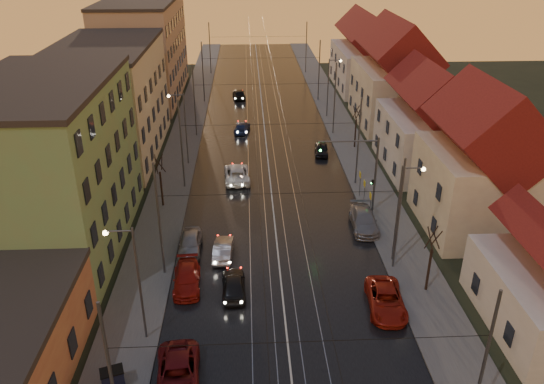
{
  "coord_description": "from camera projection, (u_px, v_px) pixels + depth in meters",
  "views": [
    {
      "loc": [
        -2.19,
        -24.18,
        22.84
      ],
      "look_at": [
        -0.15,
        18.01,
        2.22
      ],
      "focal_mm": 35.0,
      "sensor_mm": 36.0,
      "label": 1
    }
  ],
  "objects": [
    {
      "name": "street_lamp_1",
      "position": [
        402.0,
        204.0,
        39.04
      ],
      "size": [
        1.75,
        0.32,
        8.0
      ],
      "color": "#595B60",
      "rests_on": "ground"
    },
    {
      "name": "catenary_pole_l_3",
      "position": [
        194.0,
        101.0,
        64.47
      ],
      "size": [
        0.16,
        0.16,
        9.0
      ],
      "primitive_type": "cylinder",
      "color": "#595B60",
      "rests_on": "ground"
    },
    {
      "name": "street_lamp_0",
      "position": [
        133.0,
        274.0,
        31.07
      ],
      "size": [
        1.75,
        0.32,
        8.0
      ],
      "color": "#595B60",
      "rests_on": "ground"
    },
    {
      "name": "house_right_3",
      "position": [
        395.0,
        80.0,
        68.6
      ],
      "size": [
        9.18,
        14.28,
        11.5
      ],
      "color": "beige",
      "rests_on": "ground"
    },
    {
      "name": "catenary_pole_r_1",
      "position": [
        399.0,
        216.0,
        38.29
      ],
      "size": [
        0.16,
        0.16,
        9.0
      ],
      "primitive_type": "cylinder",
      "color": "#595B60",
      "rests_on": "ground"
    },
    {
      "name": "catenary_pole_l_5",
      "position": [
        210.0,
        49.0,
        94.1
      ],
      "size": [
        0.16,
        0.16,
        9.0
      ],
      "primitive_type": "cylinder",
      "color": "#595B60",
      "rests_on": "ground"
    },
    {
      "name": "driving_car_2",
      "position": [
        237.0,
        174.0,
        54.24
      ],
      "size": [
        2.8,
        5.53,
        1.5
      ],
      "primitive_type": "imported",
      "rotation": [
        0.0,
        0.0,
        3.2
      ],
      "color": "silver",
      "rests_on": "ground"
    },
    {
      "name": "tram_rail_3",
      "position": [
        282.0,
        132.0,
        67.79
      ],
      "size": [
        0.06,
        120.0,
        0.03
      ],
      "primitive_type": "cube",
      "color": "gray",
      "rests_on": "road"
    },
    {
      "name": "driving_car_3",
      "position": [
        242.0,
        127.0,
        67.67
      ],
      "size": [
        2.24,
        4.44,
        1.24
      ],
      "primitive_type": "imported",
      "rotation": [
        0.0,
        0.0,
        3.02
      ],
      "color": "navy",
      "rests_on": "ground"
    },
    {
      "name": "sidewalk_left",
      "position": [
        186.0,
        133.0,
        67.25
      ],
      "size": [
        4.0,
        120.0,
        0.15
      ],
      "primitive_type": "cube",
      "color": "#4C4C4C",
      "rests_on": "ground"
    },
    {
      "name": "catenary_pole_l_2",
      "position": [
        182.0,
        145.0,
        51.01
      ],
      "size": [
        0.16,
        0.16,
        9.0
      ],
      "primitive_type": "cylinder",
      "color": "#595B60",
      "rests_on": "ground"
    },
    {
      "name": "dumpster",
      "position": [
        113.0,
        379.0,
        29.26
      ],
      "size": [
        1.39,
        1.14,
        1.1
      ],
      "primitive_type": "cube",
      "rotation": [
        0.0,
        0.0,
        0.32
      ],
      "color": "black",
      "rests_on": "sidewalk_left"
    },
    {
      "name": "catenary_pole_l_4",
      "position": [
        203.0,
        72.0,
        77.94
      ],
      "size": [
        0.16,
        0.16,
        9.0
      ],
      "primitive_type": "cylinder",
      "color": "#595B60",
      "rests_on": "ground"
    },
    {
      "name": "catenary_pole_r_2",
      "position": [
        358.0,
        142.0,
        51.76
      ],
      "size": [
        0.16,
        0.16,
        9.0
      ],
      "primitive_type": "cylinder",
      "color": "#595B60",
      "rests_on": "ground"
    },
    {
      "name": "parked_left_2",
      "position": [
        187.0,
        278.0,
        37.87
      ],
      "size": [
        2.15,
        4.71,
        1.34
      ],
      "primitive_type": "imported",
      "rotation": [
        0.0,
        0.0,
        0.06
      ],
      "color": "maroon",
      "rests_on": "ground"
    },
    {
      "name": "traffic_light_mast",
      "position": [
        365.0,
        166.0,
        46.3
      ],
      "size": [
        5.3,
        0.32,
        7.2
      ],
      "color": "#595B60",
      "rests_on": "ground"
    },
    {
      "name": "tram_rail_1",
      "position": [
        259.0,
        132.0,
        67.66
      ],
      "size": [
        0.06,
        120.0,
        0.03
      ],
      "primitive_type": "cube",
      "color": "gray",
      "rests_on": "road"
    },
    {
      "name": "house_right_4",
      "position": [
        366.0,
        57.0,
        85.09
      ],
      "size": [
        9.18,
        16.32,
        10.0
      ],
      "color": "beige",
      "rests_on": "ground"
    },
    {
      "name": "house_right_2",
      "position": [
        430.0,
        126.0,
        55.65
      ],
      "size": [
        9.18,
        12.24,
        9.2
      ],
      "color": "beige",
      "rests_on": "ground"
    },
    {
      "name": "catenary_pole_r_5",
      "position": [
        306.0,
        48.0,
        94.84
      ],
      "size": [
        0.16,
        0.16,
        9.0
      ],
      "primitive_type": "cylinder",
      "color": "#595B60",
      "rests_on": "ground"
    },
    {
      "name": "house_right_1",
      "position": [
        481.0,
        168.0,
        43.62
      ],
      "size": [
        8.67,
        10.2,
        10.8
      ],
      "color": "beige",
      "rests_on": "ground"
    },
    {
      "name": "tram_rail_0",
      "position": [
        248.0,
        132.0,
        67.6
      ],
      "size": [
        0.06,
        120.0,
        0.03
      ],
      "primitive_type": "cube",
      "color": "gray",
      "rests_on": "road"
    },
    {
      "name": "catenary_pole_l_0",
      "position": [
        112.0,
        382.0,
        24.08
      ],
      "size": [
        0.16,
        0.16,
        9.0
      ],
      "primitive_type": "cylinder",
      "color": "#595B60",
      "rests_on": "ground"
    },
    {
      "name": "road",
      "position": [
        265.0,
        132.0,
        67.71
      ],
      "size": [
        16.0,
        120.0,
        0.04
      ],
      "primitive_type": "cube",
      "color": "black",
      "rests_on": "ground"
    },
    {
      "name": "apartment_left_1",
      "position": [
        50.0,
        170.0,
        40.77
      ],
      "size": [
        10.0,
        18.0,
        13.0
      ],
      "primitive_type": "cube",
      "color": "#669961",
      "rests_on": "ground"
    },
    {
      "name": "street_lamp_2",
      "position": [
        182.0,
        122.0,
        56.2
      ],
      "size": [
        1.75,
        0.32,
        8.0
      ],
      "color": "#595B60",
      "rests_on": "ground"
    },
    {
      "name": "apartment_left_2",
      "position": [
        110.0,
        102.0,
        58.94
      ],
      "size": [
        10.0,
        20.0,
        12.0
      ],
      "primitive_type": "cube",
      "color": "beige",
      "rests_on": "ground"
    },
    {
      "name": "catenary_pole_r_3",
      "position": [
        335.0,
        99.0,
        65.22
      ],
      "size": [
        0.16,
        0.16,
        9.0
      ],
      "primitive_type": "cylinder",
      "color": "#595B60",
      "rests_on": "ground"
    },
    {
      "name": "parked_right_2",
      "position": [
        321.0,
        149.0,
        60.63
      ],
      "size": [
        1.84,
        3.82,
        1.26
      ],
      "primitive_type": "imported",
      "rotation": [
        0.0,
        0.0,
        -0.1
      ],
      "color": "black",
      "rests_on": "ground"
    },
    {
      "name": "parked_left_3",
      "position": [
        190.0,
        243.0,
        42.09
      ],
      "size": [
        1.73,
        4.3,
        1.47
      ],
      "primitive_type": "imported",
      "rotation": [
        0.0,
        0.0,
        0.0
      ],
      "color": "#939398",
      "rests_on": "ground"
    },
    {
      "name": "parked_right_1",
      "position": [
        364.0,
        220.0,
        45.41
      ],
      "size": [
        2.33,
        5.24,
        1.49
      ],
      "primitive_type": "imported",
      "rotation": [
        0.0,
        0.0,
        -0.05
      ],
      "color": "gray",
      "rests_on": "ground"
    },
    {
      "name": "parked_left_1",
      "position": [
        178.0,
        375.0,
        29.51
      ],
      "size": [
        2.85,
        5.42,
        1.46
      ],
      "primitive_type": "imported",
      "rotation": [
        0.0,
        0.0,
        0.08
      ],
      "color": "#5C0F14",
      "rests_on": "ground"
    },
    {
      "name": "ground",
      "position": [
        289.0,
        356.0,
        31.81
      ],
      "size": [
        160.0,
        160.0,
        0.0
      ],
      "primitive_type": "plane",
      "color": "black",
      "rests_on": "ground"
    },
    {
      "name": "bare_tree_2",
      "position": [
        356.0,
        128.0,
        61.69
      ],
      "size": [
        1.09,
        1.09,
        5.11
      ],
      "color": "black",
      "rests_on": "ground"
    },
    {
      "name": "catenary_pole_r_0",
      "position": [
        483.0,
        369.0,
        24.83
      ],
      "size": [
        0.16,
        0.16,
        9.0
      ],
      "primitive_type": "cylinder",
      "color": "#595B60",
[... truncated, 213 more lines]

